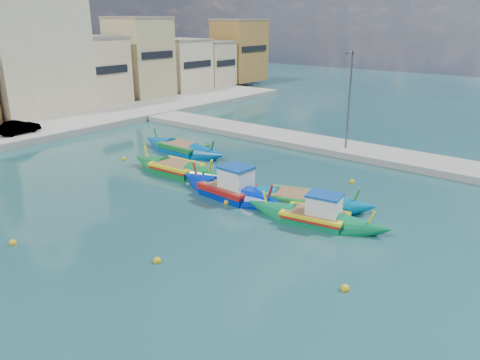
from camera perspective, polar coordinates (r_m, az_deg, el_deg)
ground at (r=21.40m, az=5.96°, el=-9.60°), size 160.00×160.00×0.00m
east_quay at (r=36.75m, az=21.44°, el=1.97°), size 4.00×70.00×0.50m
north_townhouses at (r=54.50m, az=-27.19°, el=11.53°), size 83.20×7.87×10.19m
church_block at (r=56.31m, az=-24.88°, el=15.55°), size 10.00×10.00×19.10m
quay_street_lamp at (r=37.47m, az=13.13°, el=9.54°), size 1.18×0.16×8.00m
luzzu_turquoise_cabin at (r=24.99m, az=9.19°, el=-4.55°), size 3.12×8.37×2.63m
luzzu_blue_cabin at (r=28.27m, az=-1.15°, el=-1.33°), size 2.63×8.77×3.07m
luzzu_cyan_mid at (r=37.96m, az=-6.99°, el=3.74°), size 2.30×9.14×2.69m
luzzu_green at (r=32.81m, az=-7.69°, el=1.26°), size 2.60×8.53×2.66m
luzzu_blue_south at (r=27.22m, az=7.16°, el=-2.54°), size 4.67×9.22×2.60m
mooring_buoys at (r=26.03m, az=-4.65°, el=-3.95°), size 18.70×21.88×0.36m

